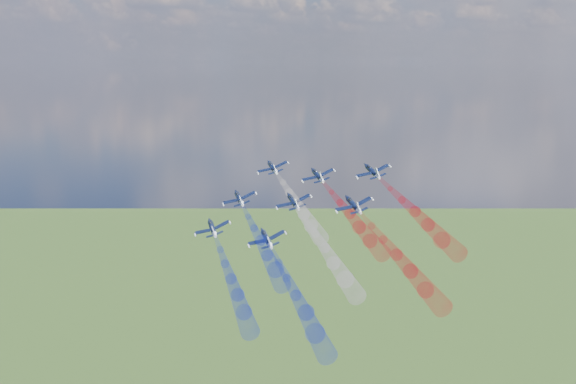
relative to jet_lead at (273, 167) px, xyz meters
The scene contains 16 objects.
jet_lead is the anchor object (origin of this frame).
trail_lead 25.53m from the jet_lead, 40.80° to the right, with size 3.80×41.00×3.80m, color white, non-canonical shape.
jet_inner_left 17.87m from the jet_lead, 84.20° to the right, with size 9.12×11.40×3.04m, color black, non-canonical shape.
trail_inner_left 40.55m from the jet_lead, 58.10° to the right, with size 3.80×41.00×3.80m, color #192CD5, non-canonical shape.
jet_inner_right 16.15m from the jet_lead, ahead, with size 9.12×11.40×3.04m, color black, non-canonical shape.
trail_inner_right 39.95m from the jet_lead, 28.01° to the right, with size 3.80×41.00×3.80m, color red, non-canonical shape.
jet_outer_left 31.79m from the jet_lead, 82.91° to the right, with size 9.12×11.40×3.04m, color black, non-canonical shape.
trail_outer_left 53.68m from the jet_lead, 63.82° to the right, with size 3.80×41.00×3.80m, color #192CD5, non-canonical shape.
jet_center_third 25.42m from the jet_lead, 42.61° to the right, with size 9.12×11.40×3.04m, color black, non-canonical shape.
trail_center_third 50.95m from the jet_lead, 41.71° to the right, with size 3.80×41.00×3.80m, color white, non-canonical shape.
jet_outer_right 31.55m from the jet_lead, ahead, with size 9.12×11.40×3.04m, color black, non-canonical shape.
trail_outer_right 53.59m from the jet_lead, 19.56° to the right, with size 3.80×41.00×3.80m, color red, non-canonical shape.
jet_rear_left 38.96m from the jet_lead, 56.17° to the right, with size 9.12×11.40×3.04m, color black, non-canonical shape.
trail_rear_left 63.92m from the jet_lead, 50.03° to the right, with size 3.80×41.00×3.80m, color #192CD5, non-canonical shape.
jet_rear_right 38.81m from the jet_lead, 25.69° to the right, with size 9.12×11.40×3.04m, color black, non-canonical shape.
trail_rear_right 63.73m from the jet_lead, 31.63° to the right, with size 3.80×41.00×3.80m, color red, non-canonical shape.
Camera 1 is at (94.75, -143.32, 204.10)m, focal length 44.07 mm.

